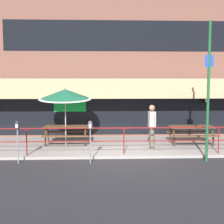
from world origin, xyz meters
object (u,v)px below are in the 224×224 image
object	(u,v)px
parking_meter_near	(17,129)
pedestrian_walking	(152,125)
parking_meter_far	(90,129)
street_sign_pole	(208,91)
picnic_table_left	(66,130)
picnic_table_centre	(191,130)
patio_umbrella_left	(65,95)

from	to	relation	value
parking_meter_near	pedestrian_walking	bearing A→B (deg)	18.49
parking_meter_far	street_sign_pole	world-z (taller)	street_sign_pole
pedestrian_walking	parking_meter_far	world-z (taller)	pedestrian_walking
picnic_table_left	parking_meter_near	size ratio (longest dim) A/B	1.27
parking_meter_near	picnic_table_centre	bearing A→B (deg)	20.77
picnic_table_centre	parking_meter_far	world-z (taller)	parking_meter_far
pedestrian_walking	patio_umbrella_left	bearing A→B (deg)	164.90
picnic_table_centre	patio_umbrella_left	bearing A→B (deg)	179.80
pedestrian_walking	street_sign_pole	bearing A→B (deg)	-43.55
parking_meter_near	parking_meter_far	size ratio (longest dim) A/B	1.00
parking_meter_near	parking_meter_far	world-z (taller)	same
picnic_table_left	picnic_table_centre	bearing A→B (deg)	-2.27
parking_meter_near	street_sign_pole	bearing A→B (deg)	0.32
patio_umbrella_left	street_sign_pole	world-z (taller)	street_sign_pole
picnic_table_centre	parking_meter_near	world-z (taller)	parking_meter_near
patio_umbrella_left	parking_meter_near	bearing A→B (deg)	-117.66
patio_umbrella_left	parking_meter_far	distance (m)	2.97
picnic_table_left	parking_meter_far	size ratio (longest dim) A/B	1.27
picnic_table_left	parking_meter_far	world-z (taller)	parking_meter_far
picnic_table_left	patio_umbrella_left	xyz separation A→B (m)	(-0.00, -0.19, 1.47)
picnic_table_centre	parking_meter_near	bearing A→B (deg)	-159.23
picnic_table_left	parking_meter_far	bearing A→B (deg)	-68.66
patio_umbrella_left	pedestrian_walking	world-z (taller)	patio_umbrella_left
street_sign_pole	picnic_table_centre	bearing A→B (deg)	85.35
pedestrian_walking	parking_meter_far	xyz separation A→B (m)	(-2.31, -1.65, 0.09)
picnic_table_left	street_sign_pole	world-z (taller)	street_sign_pole
patio_umbrella_left	parking_meter_near	world-z (taller)	patio_umbrella_left
patio_umbrella_left	street_sign_pole	xyz separation A→B (m)	(5.00, -2.45, 0.22)
picnic_table_left	patio_umbrella_left	distance (m)	1.49
picnic_table_left	parking_meter_near	xyz separation A→B (m)	(-1.30, -2.67, 0.44)
street_sign_pole	picnic_table_left	bearing A→B (deg)	152.22
patio_umbrella_left	street_sign_pole	size ratio (longest dim) A/B	0.51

